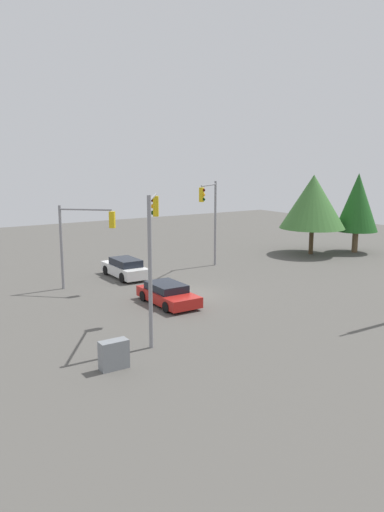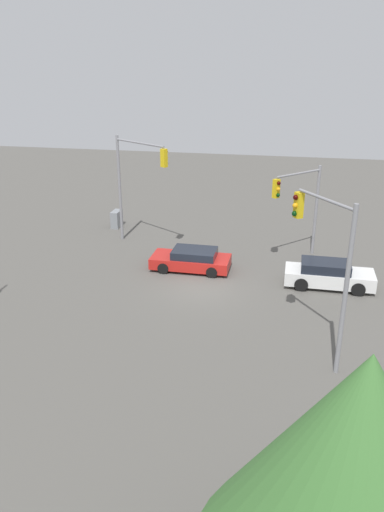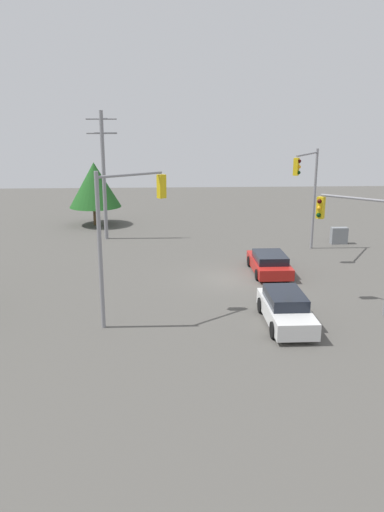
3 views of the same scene
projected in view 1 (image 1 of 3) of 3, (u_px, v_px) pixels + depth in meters
The scene contains 9 objects.
ground_plane at pixel (192, 294), 31.68m from camera, with size 80.00×80.00×0.00m, color #54514C.
sedan_white at pixel (125, 268), 36.16m from camera, with size 1.89×4.63×1.42m.
sedan_red at pixel (168, 294), 29.48m from camera, with size 2.07×4.50×1.23m.
traffic_signal_main at pixel (210, 210), 38.55m from camera, with size 2.92×2.23×6.78m.
traffic_signal_cross at pixel (152, 239), 23.47m from camera, with size 2.63×3.96×6.92m.
traffic_signal_aux at pixel (83, 232), 32.16m from camera, with size 2.91×2.68×5.54m.
electrical_cabinet at pixel (114, 355), 20.29m from camera, with size 1.18×0.54×1.21m, color gray.
tree_corner at pixel (357, 203), 45.46m from camera, with size 3.85×3.85×7.26m.
tree_left at pixel (313, 202), 44.50m from camera, with size 5.84×5.84×7.14m.
Camera 1 is at (-16.66, -25.73, 8.38)m, focal length 35.00 mm.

